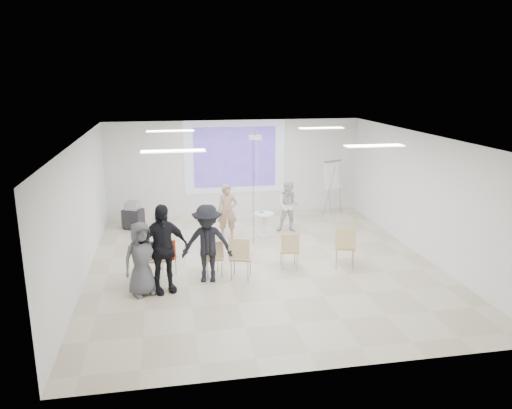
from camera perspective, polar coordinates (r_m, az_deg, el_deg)
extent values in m
cube|color=beige|center=(11.97, 0.69, -6.99)|extent=(8.00, 9.00, 0.10)
cube|color=white|center=(11.20, 0.74, 7.92)|extent=(8.00, 9.00, 0.10)
cube|color=silver|center=(15.87, -2.44, 4.24)|extent=(8.00, 0.10, 3.00)
cube|color=silver|center=(11.44, -19.61, -0.70)|extent=(0.10, 9.00, 3.00)
cube|color=silver|center=(12.87, 18.71, 1.01)|extent=(0.10, 9.00, 3.00)
cube|color=silver|center=(15.75, -2.42, 5.45)|extent=(3.20, 0.01, 2.30)
cube|color=#4D36B9|center=(15.74, -2.41, 5.44)|extent=(2.60, 0.01, 1.90)
cylinder|color=silver|center=(13.91, 0.88, -3.54)|extent=(0.51, 0.51, 0.05)
cylinder|color=white|center=(13.82, 0.89, -2.36)|extent=(0.14, 0.14, 0.60)
cylinder|color=white|center=(13.73, 0.89, -1.08)|extent=(0.69, 0.69, 0.04)
cube|color=white|center=(13.69, 1.07, -1.02)|extent=(0.19, 0.14, 0.01)
cube|color=#3E7ABA|center=(13.78, 0.61, -0.88)|extent=(0.18, 0.21, 0.01)
imported|color=tan|center=(13.56, -3.30, -0.39)|extent=(0.65, 0.47, 1.70)
imported|color=silver|center=(14.15, 3.84, 0.12)|extent=(0.92, 0.80, 1.64)
cube|color=silver|center=(13.76, -2.70, 1.00)|extent=(0.05, 0.11, 0.04)
cube|color=silver|center=(14.28, 2.91, 1.45)|extent=(0.06, 0.12, 0.04)
cube|color=tan|center=(11.31, -11.91, -6.18)|extent=(0.45, 0.45, 0.04)
cube|color=tan|center=(11.08, -12.21, -5.43)|extent=(0.38, 0.16, 0.36)
cylinder|color=gray|center=(11.29, -12.81, -7.39)|extent=(0.02, 0.02, 0.39)
cylinder|color=gray|center=(11.21, -11.31, -7.46)|extent=(0.02, 0.02, 0.39)
cylinder|color=#96989E|center=(11.56, -12.39, -6.83)|extent=(0.02, 0.02, 0.39)
cylinder|color=gray|center=(11.48, -10.93, -6.91)|extent=(0.02, 0.02, 0.39)
cube|color=tan|center=(11.24, -10.29, -6.07)|extent=(0.53, 0.53, 0.04)
cube|color=tan|center=(11.00, -10.76, -5.24)|extent=(0.40, 0.24, 0.38)
cylinder|color=gray|center=(11.25, -11.34, -7.31)|extent=(0.03, 0.03, 0.42)
cylinder|color=#93969B|center=(11.12, -9.82, -7.50)|extent=(0.03, 0.03, 0.42)
cylinder|color=gray|center=(11.52, -10.64, -6.74)|extent=(0.03, 0.03, 0.42)
cylinder|color=#94979D|center=(11.39, -9.15, -6.92)|extent=(0.03, 0.03, 0.42)
cube|color=tan|center=(11.15, -4.98, -6.09)|extent=(0.46, 0.46, 0.04)
cube|color=tan|center=(10.90, -4.74, -5.27)|extent=(0.40, 0.15, 0.38)
cylinder|color=gray|center=(11.05, -5.53, -7.52)|extent=(0.02, 0.02, 0.41)
cylinder|color=gray|center=(11.13, -3.93, -7.31)|extent=(0.02, 0.02, 0.41)
cylinder|color=#92959A|center=(11.34, -5.96, -6.94)|extent=(0.02, 0.02, 0.41)
cylinder|color=gray|center=(11.41, -4.40, -6.75)|extent=(0.02, 0.02, 0.41)
cube|color=tan|center=(10.97, -1.74, -6.04)|extent=(0.57, 0.57, 0.04)
cube|color=tan|center=(10.68, -1.94, -5.09)|extent=(0.46, 0.23, 0.43)
cylinder|color=gray|center=(10.92, -2.85, -7.55)|extent=(0.03, 0.03, 0.48)
cylinder|color=#94969C|center=(10.86, -0.92, -7.66)|extent=(0.03, 0.03, 0.48)
cylinder|color=gray|center=(11.26, -2.51, -6.85)|extent=(0.03, 0.03, 0.48)
cylinder|color=#96999E|center=(11.20, -0.64, -6.95)|extent=(0.03, 0.03, 0.48)
cube|color=tan|center=(11.56, 3.79, -5.22)|extent=(0.45, 0.45, 0.04)
cube|color=tan|center=(11.30, 3.96, -4.39)|extent=(0.42, 0.12, 0.39)
cylinder|color=gray|center=(11.46, 3.07, -6.59)|extent=(0.02, 0.02, 0.43)
cylinder|color=gray|center=(11.51, 4.72, -6.52)|extent=(0.02, 0.02, 0.43)
cylinder|color=gray|center=(11.77, 2.84, -6.01)|extent=(0.02, 0.02, 0.43)
cylinder|color=gray|center=(11.82, 4.45, -5.95)|extent=(0.02, 0.02, 0.43)
cube|color=tan|center=(11.78, 10.15, -4.75)|extent=(0.59, 0.59, 0.04)
cube|color=tan|center=(11.48, 10.22, -3.81)|extent=(0.47, 0.25, 0.44)
cylinder|color=gray|center=(11.69, 9.17, -6.19)|extent=(0.03, 0.03, 0.49)
cylinder|color=gray|center=(11.69, 11.02, -6.26)|extent=(0.03, 0.03, 0.49)
cylinder|color=#93969B|center=(12.04, 9.19, -5.56)|extent=(0.03, 0.03, 0.49)
cylinder|color=gray|center=(12.05, 10.99, -5.63)|extent=(0.03, 0.03, 0.49)
cube|color=#B52E16|center=(10.93, -10.35, -5.06)|extent=(0.45, 0.28, 0.43)
imported|color=black|center=(11.16, -4.99, -5.91)|extent=(0.35, 0.28, 0.02)
imported|color=black|center=(10.29, -10.72, -4.28)|extent=(1.41, 1.09, 2.14)
imported|color=black|center=(10.70, -5.59, -3.89)|extent=(1.36, 0.91, 1.94)
imported|color=#555559|center=(10.31, -12.98, -5.60)|extent=(0.99, 0.85, 1.72)
cylinder|color=gray|center=(15.72, 8.32, 1.48)|extent=(0.36, 0.08, 1.62)
cylinder|color=gray|center=(16.02, 9.58, 1.67)|extent=(0.23, 0.29, 1.62)
cylinder|color=gray|center=(16.09, 8.28, 1.77)|extent=(0.15, 0.35, 1.62)
cube|color=white|center=(15.85, 8.77, 3.42)|extent=(0.66, 0.41, 0.91)
cube|color=gray|center=(15.80, 8.74, 4.91)|extent=(0.63, 0.29, 0.06)
cube|color=black|center=(14.96, -13.85, -1.55)|extent=(0.66, 0.61, 0.54)
cube|color=#95989D|center=(14.86, -13.94, -0.12)|extent=(0.47, 0.45, 0.24)
cylinder|color=black|center=(15.00, -14.79, -2.64)|extent=(0.08, 0.08, 0.06)
cylinder|color=black|center=(14.81, -13.32, -2.77)|extent=(0.08, 0.08, 0.06)
cylinder|color=black|center=(15.27, -14.24, -2.30)|extent=(0.08, 0.08, 0.06)
cylinder|color=black|center=(15.08, -12.78, -2.42)|extent=(0.08, 0.08, 0.06)
cube|color=white|center=(12.71, -0.13, 7.67)|extent=(0.30, 0.25, 0.10)
cylinder|color=gray|center=(12.70, -0.13, 8.17)|extent=(0.04, 0.04, 0.14)
cylinder|color=black|center=(12.88, -0.32, 1.27)|extent=(0.01, 0.01, 2.77)
cylinder|color=white|center=(12.87, 0.13, 1.27)|extent=(0.01, 0.01, 2.77)
cube|color=white|center=(12.99, -9.78, 8.28)|extent=(1.20, 0.30, 0.02)
cube|color=white|center=(13.64, 7.47, 8.66)|extent=(1.20, 0.30, 0.02)
cube|color=white|center=(9.52, -9.45, 6.05)|extent=(1.20, 0.30, 0.02)
cube|color=white|center=(10.38, 13.35, 6.55)|extent=(1.20, 0.30, 0.02)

